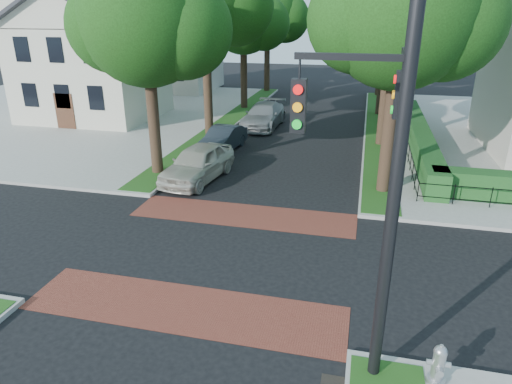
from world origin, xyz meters
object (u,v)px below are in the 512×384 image
Objects in this scene: fire_hydrant at (438,365)px; parked_car_rear at (264,115)px; parked_car_middle at (223,139)px; parked_car_front at (198,163)px; traffic_signal at (384,178)px.

parked_car_rear is at bearing 118.93° from fire_hydrant.
parked_car_rear reaches higher than parked_car_middle.
fire_hydrant is at bearing -66.55° from parked_car_rear.
parked_car_front is at bearing -91.48° from parked_car_rear.
parked_car_rear is 5.75× the size of fire_hydrant.
fire_hydrant is (9.65, -11.33, -0.24)m from parked_car_front.
parked_car_front is 5.15m from parked_car_middle.
parked_car_front is 5.08× the size of fire_hydrant.
fire_hydrant is (9.99, -16.46, -0.08)m from parked_car_middle.
traffic_signal is at bearing -55.94° from parked_car_middle.
parked_car_front reaches higher than fire_hydrant.
parked_car_front is 0.88× the size of parked_car_rear.
fire_hydrant is at bearing -52.15° from parked_car_middle.
parked_car_rear is (1.05, 6.35, 0.12)m from parked_car_middle.
parked_car_front reaches higher than parked_car_middle.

